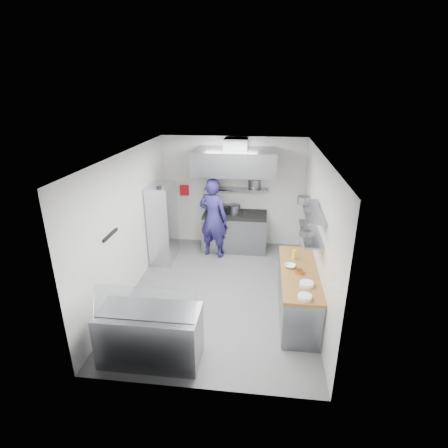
# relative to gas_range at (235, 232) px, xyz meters

# --- Properties ---
(floor) EXTENTS (5.00, 5.00, 0.00)m
(floor) POSITION_rel_gas_range_xyz_m (-0.10, -2.10, -0.45)
(floor) COLOR #535355
(floor) RESTS_ON ground
(ceiling) EXTENTS (5.00, 5.00, 0.00)m
(ceiling) POSITION_rel_gas_range_xyz_m (-0.10, -2.10, 2.35)
(ceiling) COLOR silver
(ceiling) RESTS_ON wall_back
(wall_back) EXTENTS (3.60, 2.80, 0.02)m
(wall_back) POSITION_rel_gas_range_xyz_m (-0.10, 0.40, 0.95)
(wall_back) COLOR white
(wall_back) RESTS_ON floor
(wall_front) EXTENTS (3.60, 2.80, 0.02)m
(wall_front) POSITION_rel_gas_range_xyz_m (-0.10, -4.60, 0.95)
(wall_front) COLOR white
(wall_front) RESTS_ON floor
(wall_left) EXTENTS (2.80, 5.00, 0.02)m
(wall_left) POSITION_rel_gas_range_xyz_m (-1.90, -2.10, 0.95)
(wall_left) COLOR white
(wall_left) RESTS_ON floor
(wall_right) EXTENTS (2.80, 5.00, 0.02)m
(wall_right) POSITION_rel_gas_range_xyz_m (1.70, -2.10, 0.95)
(wall_right) COLOR white
(wall_right) RESTS_ON floor
(gas_range) EXTENTS (1.60, 0.80, 0.90)m
(gas_range) POSITION_rel_gas_range_xyz_m (0.00, 0.00, 0.00)
(gas_range) COLOR gray
(gas_range) RESTS_ON floor
(cooktop) EXTENTS (1.57, 0.78, 0.06)m
(cooktop) POSITION_rel_gas_range_xyz_m (0.00, 0.00, 0.48)
(cooktop) COLOR black
(cooktop) RESTS_ON gas_range
(stock_pot_left) EXTENTS (0.28, 0.28, 0.20)m
(stock_pot_left) POSITION_rel_gas_range_xyz_m (-0.35, 0.05, 0.61)
(stock_pot_left) COLOR slate
(stock_pot_left) RESTS_ON cooktop
(stock_pot_mid) EXTENTS (0.32, 0.32, 0.24)m
(stock_pot_mid) POSITION_rel_gas_range_xyz_m (-0.02, -0.05, 0.63)
(stock_pot_mid) COLOR slate
(stock_pot_mid) RESTS_ON cooktop
(over_range_shelf) EXTENTS (1.60, 0.30, 0.04)m
(over_range_shelf) POSITION_rel_gas_range_xyz_m (0.00, 0.24, 1.07)
(over_range_shelf) COLOR gray
(over_range_shelf) RESTS_ON wall_back
(shelf_pot_a) EXTENTS (0.25, 0.25, 0.18)m
(shelf_pot_a) POSITION_rel_gas_range_xyz_m (-0.57, 0.19, 1.18)
(shelf_pot_a) COLOR slate
(shelf_pot_a) RESTS_ON over_range_shelf
(shelf_pot_b) EXTENTS (0.32, 0.32, 0.22)m
(shelf_pot_b) POSITION_rel_gas_range_xyz_m (0.45, 0.36, 1.20)
(shelf_pot_b) COLOR slate
(shelf_pot_b) RESTS_ON over_range_shelf
(extractor_hood) EXTENTS (1.90, 1.15, 0.55)m
(extractor_hood) POSITION_rel_gas_range_xyz_m (0.00, -0.18, 1.85)
(extractor_hood) COLOR gray
(extractor_hood) RESTS_ON wall_back
(hood_duct) EXTENTS (0.55, 0.55, 0.24)m
(hood_duct) POSITION_rel_gas_range_xyz_m (0.00, 0.05, 2.23)
(hood_duct) COLOR slate
(hood_duct) RESTS_ON extractor_hood
(red_firebox) EXTENTS (0.22, 0.10, 0.26)m
(red_firebox) POSITION_rel_gas_range_xyz_m (-1.35, 0.34, 0.97)
(red_firebox) COLOR #B50E15
(red_firebox) RESTS_ON wall_back
(chef) EXTENTS (0.82, 0.66, 1.96)m
(chef) POSITION_rel_gas_range_xyz_m (-0.49, -0.46, 0.53)
(chef) COLOR navy
(chef) RESTS_ON floor
(wire_rack) EXTENTS (0.50, 0.90, 1.85)m
(wire_rack) POSITION_rel_gas_range_xyz_m (-1.63, -0.79, 0.48)
(wire_rack) COLOR silver
(wire_rack) RESTS_ON floor
(rack_bin_a) EXTENTS (0.14, 0.18, 0.16)m
(rack_bin_a) POSITION_rel_gas_range_xyz_m (-1.63, -1.15, 0.35)
(rack_bin_a) COLOR white
(rack_bin_a) RESTS_ON wire_rack
(rack_bin_b) EXTENTS (0.14, 0.18, 0.16)m
(rack_bin_b) POSITION_rel_gas_range_xyz_m (-1.63, -0.65, 0.85)
(rack_bin_b) COLOR yellow
(rack_bin_b) RESTS_ON wire_rack
(rack_jar) EXTENTS (0.11, 0.11, 0.18)m
(rack_jar) POSITION_rel_gas_range_xyz_m (-1.58, -1.05, 1.35)
(rack_jar) COLOR black
(rack_jar) RESTS_ON wire_rack
(knife_strip) EXTENTS (0.04, 0.55, 0.05)m
(knife_strip) POSITION_rel_gas_range_xyz_m (-1.88, -3.00, 1.10)
(knife_strip) COLOR black
(knife_strip) RESTS_ON wall_left
(prep_counter_base) EXTENTS (0.62, 2.00, 0.84)m
(prep_counter_base) POSITION_rel_gas_range_xyz_m (1.38, -2.70, -0.03)
(prep_counter_base) COLOR gray
(prep_counter_base) RESTS_ON floor
(prep_counter_top) EXTENTS (0.65, 2.04, 0.06)m
(prep_counter_top) POSITION_rel_gas_range_xyz_m (1.38, -2.70, 0.42)
(prep_counter_top) COLOR brown
(prep_counter_top) RESTS_ON prep_counter_base
(plate_stack_a) EXTENTS (0.22, 0.22, 0.06)m
(plate_stack_a) POSITION_rel_gas_range_xyz_m (1.38, -3.57, 0.48)
(plate_stack_a) COLOR white
(plate_stack_a) RESTS_ON prep_counter_top
(plate_stack_b) EXTENTS (0.23, 0.23, 0.06)m
(plate_stack_b) POSITION_rel_gas_range_xyz_m (1.45, -3.18, 0.48)
(plate_stack_b) COLOR white
(plate_stack_b) RESTS_ON prep_counter_top
(copper_pan) EXTENTS (0.15, 0.15, 0.06)m
(copper_pan) POSITION_rel_gas_range_xyz_m (1.36, -2.78, 0.48)
(copper_pan) COLOR #CB7B39
(copper_pan) RESTS_ON prep_counter_top
(squeeze_bottle) EXTENTS (0.06, 0.06, 0.18)m
(squeeze_bottle) POSITION_rel_gas_range_xyz_m (1.30, -2.25, 0.54)
(squeeze_bottle) COLOR yellow
(squeeze_bottle) RESTS_ON prep_counter_top
(mixing_bowl) EXTENTS (0.25, 0.25, 0.05)m
(mixing_bowl) POSITION_rel_gas_range_xyz_m (1.21, -2.58, 0.47)
(mixing_bowl) COLOR white
(mixing_bowl) RESTS_ON prep_counter_top
(wall_shelf_lower) EXTENTS (0.30, 1.30, 0.04)m
(wall_shelf_lower) POSITION_rel_gas_range_xyz_m (1.54, -2.40, 1.05)
(wall_shelf_lower) COLOR gray
(wall_shelf_lower) RESTS_ON wall_right
(wall_shelf_upper) EXTENTS (0.30, 1.30, 0.04)m
(wall_shelf_upper) POSITION_rel_gas_range_xyz_m (1.54, -2.40, 1.47)
(wall_shelf_upper) COLOR gray
(wall_shelf_upper) RESTS_ON wall_right
(shelf_pot_c) EXTENTS (0.20, 0.20, 0.10)m
(shelf_pot_c) POSITION_rel_gas_range_xyz_m (1.43, -2.58, 1.12)
(shelf_pot_c) COLOR slate
(shelf_pot_c) RESTS_ON wall_shelf_lower
(shelf_pot_d) EXTENTS (0.23, 0.23, 0.14)m
(shelf_pot_d) POSITION_rel_gas_range_xyz_m (1.42, -2.09, 1.56)
(shelf_pot_d) COLOR slate
(shelf_pot_d) RESTS_ON wall_shelf_upper
(display_case) EXTENTS (1.50, 0.70, 0.85)m
(display_case) POSITION_rel_gas_range_xyz_m (-0.90, -4.10, -0.03)
(display_case) COLOR gray
(display_case) RESTS_ON floor
(display_glass) EXTENTS (1.47, 0.19, 0.42)m
(display_glass) POSITION_rel_gas_range_xyz_m (-0.90, -4.22, 0.62)
(display_glass) COLOR silver
(display_glass) RESTS_ON display_case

